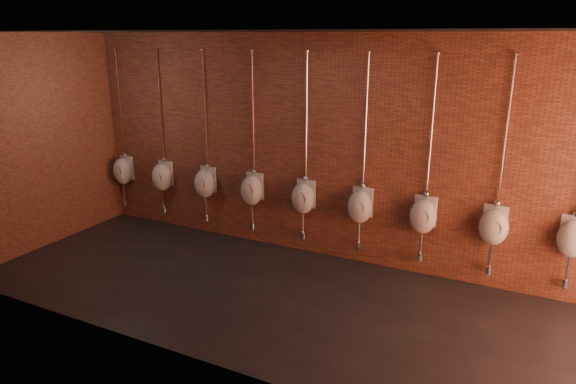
% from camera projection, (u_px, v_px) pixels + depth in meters
% --- Properties ---
extents(ground, '(8.50, 8.50, 0.00)m').
position_uv_depth(ground, '(293.00, 301.00, 6.35)').
color(ground, black).
rests_on(ground, ground).
extents(room_shell, '(8.54, 3.04, 3.22)m').
position_uv_depth(room_shell, '(294.00, 142.00, 5.76)').
color(room_shell, black).
rests_on(room_shell, ground).
extents(urinal_0, '(0.39, 0.35, 2.71)m').
position_uv_depth(urinal_0, '(123.00, 170.00, 8.98)').
color(urinal_0, silver).
rests_on(urinal_0, ground).
extents(urinal_1, '(0.39, 0.35, 2.71)m').
position_uv_depth(urinal_1, '(162.00, 176.00, 8.61)').
color(urinal_1, silver).
rests_on(urinal_1, ground).
extents(urinal_2, '(0.39, 0.35, 2.71)m').
position_uv_depth(urinal_2, '(205.00, 182.00, 8.23)').
color(urinal_2, silver).
rests_on(urinal_2, ground).
extents(urinal_3, '(0.39, 0.35, 2.71)m').
position_uv_depth(urinal_3, '(252.00, 189.00, 7.86)').
color(urinal_3, silver).
rests_on(urinal_3, ground).
extents(urinal_4, '(0.39, 0.35, 2.71)m').
position_uv_depth(urinal_4, '(303.00, 197.00, 7.49)').
color(urinal_4, silver).
rests_on(urinal_4, ground).
extents(urinal_5, '(0.39, 0.35, 2.71)m').
position_uv_depth(urinal_5, '(360.00, 205.00, 7.11)').
color(urinal_5, silver).
rests_on(urinal_5, ground).
extents(urinal_6, '(0.39, 0.35, 2.71)m').
position_uv_depth(urinal_6, '(423.00, 215.00, 6.74)').
color(urinal_6, silver).
rests_on(urinal_6, ground).
extents(urinal_7, '(0.39, 0.35, 2.71)m').
position_uv_depth(urinal_7, '(494.00, 225.00, 6.37)').
color(urinal_7, silver).
rests_on(urinal_7, ground).
extents(urinal_8, '(0.39, 0.35, 2.71)m').
position_uv_depth(urinal_8, '(573.00, 237.00, 6.00)').
color(urinal_8, silver).
rests_on(urinal_8, ground).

